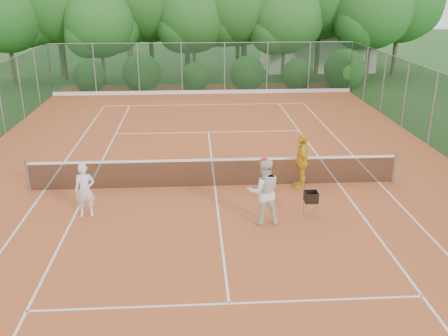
# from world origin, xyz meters

# --- Properties ---
(ground) EXTENTS (120.00, 120.00, 0.00)m
(ground) POSITION_xyz_m (0.00, 0.00, 0.00)
(ground) COLOR #224B1A
(ground) RESTS_ON ground
(clay_court) EXTENTS (18.00, 36.00, 0.02)m
(clay_court) POSITION_xyz_m (0.00, 0.00, 0.01)
(clay_court) COLOR #B7572A
(clay_court) RESTS_ON ground
(club_building) EXTENTS (8.00, 5.00, 3.00)m
(club_building) POSITION_xyz_m (9.00, 24.00, 1.50)
(club_building) COLOR beige
(club_building) RESTS_ON ground
(tennis_net) EXTENTS (11.97, 0.10, 1.10)m
(tennis_net) POSITION_xyz_m (0.00, 0.00, 0.53)
(tennis_net) COLOR gray
(tennis_net) RESTS_ON clay_court
(player_white) EXTENTS (0.60, 0.42, 1.55)m
(player_white) POSITION_xyz_m (-3.74, -1.94, 0.79)
(player_white) COLOR silver
(player_white) RESTS_ON clay_court
(player_center_grp) EXTENTS (0.96, 0.77, 1.91)m
(player_center_grp) POSITION_xyz_m (1.21, -2.72, 0.96)
(player_center_grp) COLOR silver
(player_center_grp) RESTS_ON clay_court
(player_yellow) EXTENTS (0.50, 1.08, 1.79)m
(player_yellow) POSITION_xyz_m (2.78, -0.21, 0.92)
(player_yellow) COLOR gold
(player_yellow) RESTS_ON clay_court
(ball_hopper) EXTENTS (0.35, 0.35, 0.80)m
(ball_hopper) POSITION_xyz_m (2.57, -2.51, 0.65)
(ball_hopper) COLOR gray
(ball_hopper) RESTS_ON clay_court
(stray_ball_a) EXTENTS (0.07, 0.07, 0.07)m
(stray_ball_a) POSITION_xyz_m (-0.19, 11.85, 0.05)
(stray_ball_a) COLOR gold
(stray_ball_a) RESTS_ON clay_court
(stray_ball_b) EXTENTS (0.07, 0.07, 0.07)m
(stray_ball_b) POSITION_xyz_m (0.81, 10.58, 0.05)
(stray_ball_b) COLOR yellow
(stray_ball_b) RESTS_ON clay_court
(stray_ball_c) EXTENTS (0.07, 0.07, 0.07)m
(stray_ball_c) POSITION_xyz_m (1.36, 8.56, 0.05)
(stray_ball_c) COLOR gold
(stray_ball_c) RESTS_ON clay_court
(court_markings) EXTENTS (11.03, 23.83, 0.01)m
(court_markings) POSITION_xyz_m (0.00, 0.00, 0.02)
(court_markings) COLOR white
(court_markings) RESTS_ON clay_court
(fence_back) EXTENTS (18.07, 0.07, 3.00)m
(fence_back) POSITION_xyz_m (0.00, 15.00, 1.52)
(fence_back) COLOR #19381E
(fence_back) RESTS_ON clay_court
(tropical_treeline) EXTENTS (32.10, 8.49, 15.03)m
(tropical_treeline) POSITION_xyz_m (1.43, 20.22, 5.11)
(tropical_treeline) COLOR brown
(tropical_treeline) RESTS_ON ground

